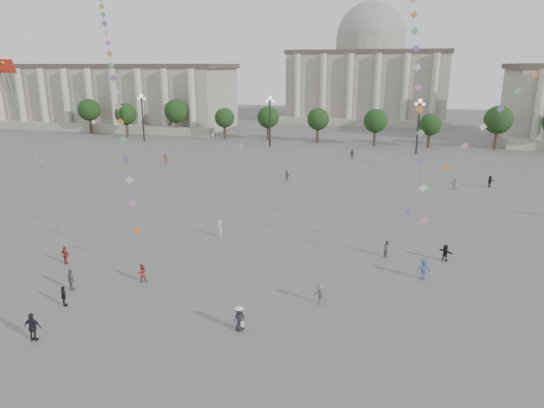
# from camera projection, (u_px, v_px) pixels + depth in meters

# --- Properties ---
(ground) EXTENTS (360.00, 360.00, 0.00)m
(ground) POSITION_uv_depth(u_px,v_px,m) (203.00, 308.00, 34.70)
(ground) COLOR #53524F
(ground) RESTS_ON ground
(hall_west) EXTENTS (84.00, 26.22, 17.20)m
(hall_west) POSITION_uv_depth(u_px,v_px,m) (92.00, 96.00, 138.79)
(hall_west) COLOR gray
(hall_west) RESTS_ON ground
(hall_central) EXTENTS (48.30, 34.30, 35.50)m
(hall_central) POSITION_uv_depth(u_px,v_px,m) (368.00, 74.00, 150.38)
(hall_central) COLOR gray
(hall_central) RESTS_ON ground
(tree_row) EXTENTS (137.12, 5.12, 8.00)m
(tree_row) POSITION_uv_depth(u_px,v_px,m) (346.00, 120.00, 105.41)
(tree_row) COLOR #332519
(tree_row) RESTS_ON ground
(lamp_post_far_west) EXTENTS (2.00, 0.90, 10.65)m
(lamp_post_far_west) POSITION_uv_depth(u_px,v_px,m) (142.00, 109.00, 109.16)
(lamp_post_far_west) COLOR #262628
(lamp_post_far_west) RESTS_ON ground
(lamp_post_mid_west) EXTENTS (2.00, 0.90, 10.65)m
(lamp_post_mid_west) POSITION_uv_depth(u_px,v_px,m) (270.00, 112.00, 101.36)
(lamp_post_mid_west) COLOR #262628
(lamp_post_mid_west) RESTS_ON ground
(lamp_post_mid_east) EXTENTS (2.00, 0.90, 10.65)m
(lamp_post_mid_east) POSITION_uv_depth(u_px,v_px,m) (419.00, 116.00, 93.56)
(lamp_post_mid_east) COLOR #262628
(lamp_post_mid_east) RESTS_ON ground
(person_crowd_0) EXTENTS (1.15, 0.98, 1.85)m
(person_crowd_0) POSITION_uv_depth(u_px,v_px,m) (352.00, 154.00, 89.78)
(person_crowd_0) COLOR navy
(person_crowd_0) RESTS_ON ground
(person_crowd_1) EXTENTS (1.00, 0.99, 1.63)m
(person_crowd_1) POSITION_uv_depth(u_px,v_px,m) (41.00, 161.00, 84.26)
(person_crowd_1) COLOR #B3B3AF
(person_crowd_1) RESTS_ON ground
(person_crowd_2) EXTENTS (1.36, 1.29, 1.85)m
(person_crowd_2) POSITION_uv_depth(u_px,v_px,m) (166.00, 160.00, 84.44)
(person_crowd_2) COLOR maroon
(person_crowd_2) RESTS_ON ground
(person_crowd_3) EXTENTS (1.39, 1.23, 1.52)m
(person_crowd_3) POSITION_uv_depth(u_px,v_px,m) (445.00, 253.00, 42.95)
(person_crowd_3) COLOR black
(person_crowd_3) RESTS_ON ground
(person_crowd_4) EXTENTS (1.35, 1.28, 1.52)m
(person_crowd_4) POSITION_uv_depth(u_px,v_px,m) (379.00, 160.00, 84.70)
(person_crowd_4) COLOR silver
(person_crowd_4) RESTS_ON ground
(person_crowd_6) EXTENTS (1.14, 0.95, 1.54)m
(person_crowd_6) POSITION_uv_depth(u_px,v_px,m) (320.00, 294.00, 35.12)
(person_crowd_6) COLOR slate
(person_crowd_6) RESTS_ON ground
(person_crowd_7) EXTENTS (1.57, 0.70, 1.63)m
(person_crowd_7) POSITION_uv_depth(u_px,v_px,m) (455.00, 184.00, 67.78)
(person_crowd_7) COLOR #B3B3AF
(person_crowd_7) RESTS_ON ground
(person_crowd_9) EXTENTS (1.33, 1.50, 1.65)m
(person_crowd_9) POSITION_uv_depth(u_px,v_px,m) (490.00, 181.00, 69.13)
(person_crowd_9) COLOR black
(person_crowd_9) RESTS_ON ground
(person_crowd_10) EXTENTS (0.42, 0.58, 1.50)m
(person_crowd_10) POSITION_uv_depth(u_px,v_px,m) (241.00, 147.00, 98.49)
(person_crowd_10) COLOR beige
(person_crowd_10) RESTS_ON ground
(person_crowd_12) EXTENTS (1.25, 1.44, 1.57)m
(person_crowd_12) POSITION_uv_depth(u_px,v_px,m) (287.00, 175.00, 73.20)
(person_crowd_12) COLOR slate
(person_crowd_12) RESTS_ON ground
(person_crowd_13) EXTENTS (0.74, 0.74, 1.73)m
(person_crowd_13) POSITION_uv_depth(u_px,v_px,m) (220.00, 228.00, 48.98)
(person_crowd_13) COLOR silver
(person_crowd_13) RESTS_ON ground
(tourist_0) EXTENTS (1.02, 0.59, 1.63)m
(tourist_0) POSITION_uv_depth(u_px,v_px,m) (65.00, 255.00, 42.23)
(tourist_0) COLOR maroon
(tourist_0) RESTS_ON ground
(tourist_1) EXTENTS (0.92, 0.87, 1.53)m
(tourist_1) POSITION_uv_depth(u_px,v_px,m) (64.00, 296.00, 34.81)
(tourist_1) COLOR black
(tourist_1) RESTS_ON ground
(tourist_3) EXTENTS (1.08, 0.92, 1.73)m
(tourist_3) POSITION_uv_depth(u_px,v_px,m) (71.00, 280.00, 37.26)
(tourist_3) COLOR slate
(tourist_3) RESTS_ON ground
(tourist_4) EXTENTS (1.17, 0.61, 1.91)m
(tourist_4) POSITION_uv_depth(u_px,v_px,m) (33.00, 327.00, 30.34)
(tourist_4) COLOR black
(tourist_4) RESTS_ON ground
(kite_flyer_0) EXTENTS (0.94, 0.89, 1.54)m
(kite_flyer_0) POSITION_uv_depth(u_px,v_px,m) (142.00, 273.00, 38.76)
(kite_flyer_0) COLOR #9A3A2A
(kite_flyer_0) RESTS_ON ground
(kite_flyer_1) EXTENTS (1.31, 1.09, 1.76)m
(kite_flyer_1) POSITION_uv_depth(u_px,v_px,m) (424.00, 269.00, 39.18)
(kite_flyer_1) COLOR #364D7B
(kite_flyer_1) RESTS_ON ground
(kite_flyer_2) EXTENTS (0.87, 0.94, 1.56)m
(kite_flyer_2) POSITION_uv_depth(u_px,v_px,m) (387.00, 249.00, 43.84)
(kite_flyer_2) COLOR slate
(kite_flyer_2) RESTS_ON ground
(hat_person) EXTENTS (0.94, 0.93, 1.69)m
(hat_person) POSITION_uv_depth(u_px,v_px,m) (240.00, 318.00, 31.58)
(hat_person) COLOR black
(hat_person) RESTS_ON ground
(dragon_kite) EXTENTS (2.26, 1.64, 15.73)m
(dragon_kite) POSITION_uv_depth(u_px,v_px,m) (3.00, 77.00, 36.48)
(dragon_kite) COLOR red
(dragon_kite) RESTS_ON ground
(kite_train_west) EXTENTS (33.78, 45.94, 68.43)m
(kite_train_west) POSITION_uv_depth(u_px,v_px,m) (105.00, 29.00, 60.46)
(kite_train_west) COLOR #3F3F3F
(kite_train_west) RESTS_ON ground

